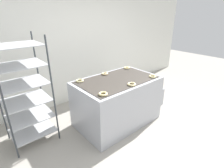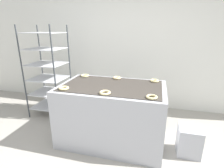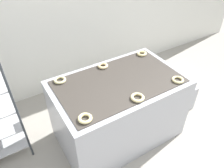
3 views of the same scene
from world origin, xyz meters
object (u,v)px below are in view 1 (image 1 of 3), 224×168
Objects in this scene: baking_rack_cart at (25,92)px; donut_near_left at (103,94)px; donut_near_right at (153,76)px; donut_far_center at (105,74)px; glaze_bin at (155,96)px; donut_far_right at (127,68)px; donut_near_center at (132,84)px; fryer_machine at (117,101)px; donut_far_left at (80,81)px.

baking_rack_cart is 1.21m from donut_near_left.
donut_near_right is 1.05× the size of donut_far_center.
donut_far_center is (-1.12, 0.42, 0.71)m from glaze_bin.
baking_rack_cart is at bearing 174.17° from donut_far_right.
donut_far_center is (-0.58, 0.70, 0.00)m from donut_near_right.
donut_near_center is (1.43, -0.89, 0.02)m from baking_rack_cart.
donut_near_center is at bearing -89.74° from fryer_machine.
donut_near_left is at bearing -171.34° from glaze_bin.
fryer_machine is 11.09× the size of donut_near_left.
donut_near_right is at bearing -30.88° from fryer_machine.
donut_near_center is at bearing -89.11° from donut_far_center.
donut_near_center is at bearing -32.07° from baking_rack_cart.
baking_rack_cart is 12.42× the size of donut_far_left.
donut_near_right is at bearing 0.51° from donut_near_center.
baking_rack_cart reaches higher than donut_far_center.
donut_far_right reaches higher than donut_far_left.
donut_far_left reaches higher than fryer_machine.
donut_far_right is (0.59, 0.34, 0.46)m from fryer_machine.
glaze_bin is 3.03× the size of donut_far_right.
donut_near_right is at bearing -153.00° from glaze_bin.
donut_far_center is at bearing -0.06° from donut_far_left.
baking_rack_cart is at bearing 166.37° from glaze_bin.
donut_near_right is (2.00, -0.89, 0.02)m from baking_rack_cart.
baking_rack_cart is 1.43m from donut_far_center.
donut_far_center reaches higher than glaze_bin.
donut_far_right is at bearing 141.99° from glaze_bin.
donut_near_right is at bearing -31.29° from donut_far_left.
donut_far_center is (-0.01, 0.70, 0.00)m from donut_near_center.
donut_near_left is (0.84, -0.87, 0.02)m from baking_rack_cart.
donut_near_left is at bearing -150.36° from donut_far_right.
donut_far_center is at bearing 178.84° from donut_far_right.
donut_near_left reaches higher than donut_near_right.
donut_far_center is (-0.01, 0.35, 0.46)m from fryer_machine.
baking_rack_cart is 1.68m from donut_near_center.
donut_near_left reaches higher than donut_far_left.
baking_rack_cart is 4.33× the size of glaze_bin.
donut_far_left is at bearing 148.71° from donut_near_right.
baking_rack_cart reaches higher than donut_near_center.
donut_far_right is (0.59, 0.69, 0.00)m from donut_near_center.
donut_near_right is at bearing -0.74° from donut_near_left.
donut_near_center is at bearing -50.82° from donut_far_left.
donut_far_left is 0.56m from donut_far_center.
donut_near_left is 1.35m from donut_far_right.
fryer_machine is 0.81m from donut_far_left.
glaze_bin is at bearing 14.09° from donut_near_center.
donut_far_right is at bearing -1.16° from donut_far_center.
baking_rack_cart reaches higher than glaze_bin.
donut_near_right is at bearing -91.08° from donut_far_right.
baking_rack_cart is 13.33× the size of donut_far_center.
baking_rack_cart is 2.70m from glaze_bin.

